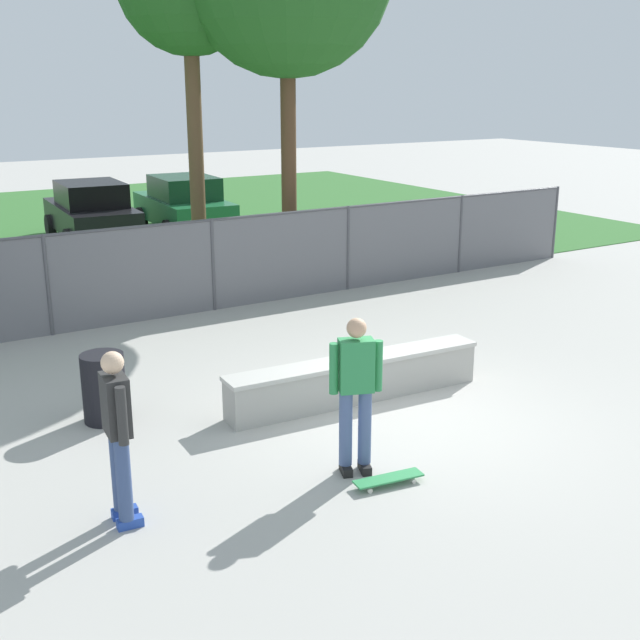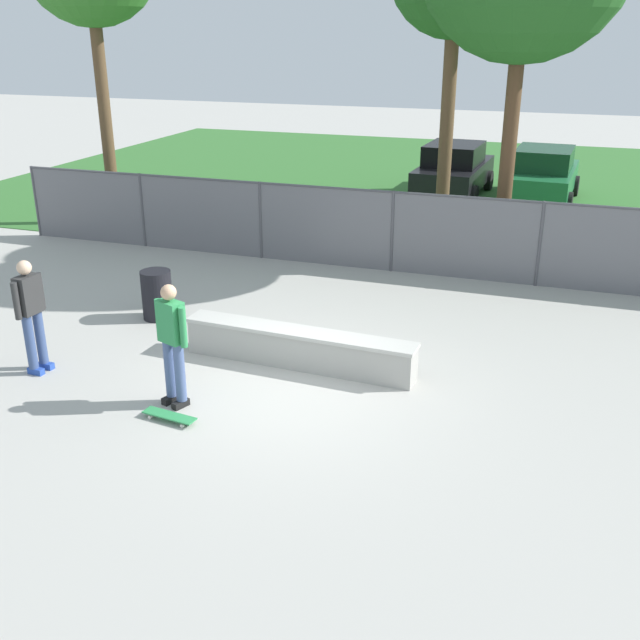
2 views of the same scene
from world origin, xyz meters
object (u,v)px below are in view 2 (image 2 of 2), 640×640
object	(u,v)px
skateboard	(169,416)
bystander	(31,311)
car_black	(454,170)
concrete_ledge	(299,348)
skateboarder	(172,340)
car_green	(543,175)
trash_bin	(157,295)

from	to	relation	value
skateboard	bystander	bearing A→B (deg)	164.69
car_black	skateboard	bearing A→B (deg)	-94.89
concrete_ledge	skateboarder	bearing A→B (deg)	-124.22
car_green	trash_bin	size ratio (longest dim) A/B	4.69
car_green	bystander	distance (m)	16.37
concrete_ledge	skateboard	world-z (taller)	concrete_ledge
bystander	skateboarder	bearing A→B (deg)	-6.27
trash_bin	skateboarder	bearing A→B (deg)	-55.66
skateboard	bystander	world-z (taller)	bystander
concrete_ledge	bystander	distance (m)	4.16
car_green	concrete_ledge	bearing A→B (deg)	-102.49
skateboard	bystander	xyz separation A→B (m)	(-2.73, 0.75, 0.94)
bystander	car_green	bearing A→B (deg)	65.53
bystander	trash_bin	xyz separation A→B (m)	(0.62, 2.61, -0.55)
concrete_ledge	bystander	bearing A→B (deg)	-158.52
skateboarder	concrete_ledge	bearing A→B (deg)	55.78
concrete_ledge	car_black	size ratio (longest dim) A/B	0.90
bystander	trash_bin	size ratio (longest dim) A/B	1.99
skateboarder	car_green	distance (m)	15.75
car_green	skateboard	bearing A→B (deg)	-104.50
car_green	bystander	bearing A→B (deg)	-114.47
skateboard	concrete_ledge	bearing A→B (deg)	64.38
concrete_ledge	car_black	distance (m)	13.44
concrete_ledge	trash_bin	size ratio (longest dim) A/B	4.21
skateboarder	car_black	size ratio (longest dim) A/B	0.42
skateboarder	car_green	size ratio (longest dim) A/B	0.42
skateboarder	car_green	world-z (taller)	skateboarder
concrete_ledge	skateboarder	size ratio (longest dim) A/B	2.12
car_green	skateboarder	bearing A→B (deg)	-105.40
trash_bin	car_black	bearing A→B (deg)	74.32
car_black	trash_bin	world-z (taller)	car_black
concrete_ledge	skateboard	distance (m)	2.50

